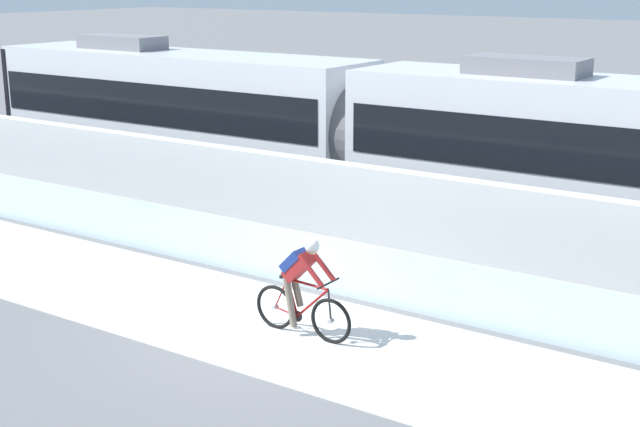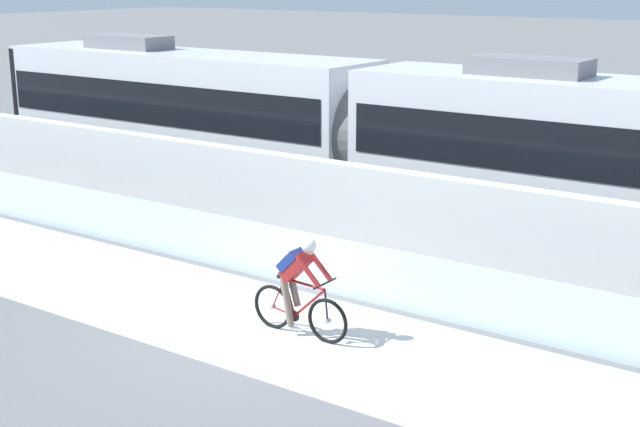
{
  "view_description": "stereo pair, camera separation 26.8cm",
  "coord_description": "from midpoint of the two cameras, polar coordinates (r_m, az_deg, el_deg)",
  "views": [
    {
      "loc": [
        8.1,
        -10.56,
        5.44
      ],
      "look_at": [
        -0.62,
        2.35,
        1.25
      ],
      "focal_mm": 50.26,
      "sensor_mm": 36.0,
      "label": 1
    },
    {
      "loc": [
        8.32,
        -10.4,
        5.44
      ],
      "look_at": [
        -0.62,
        2.35,
        1.25
      ],
      "focal_mm": 50.26,
      "sensor_mm": 36.0,
      "label": 2
    }
  ],
  "objects": [
    {
      "name": "concrete_barrier_wall",
      "position": [
        16.95,
        4.69,
        -0.33
      ],
      "size": [
        32.0,
        0.36,
        1.91
      ],
      "primitive_type": "cube",
      "color": "silver",
      "rests_on": "ground"
    },
    {
      "name": "glass_parapet",
      "position": [
        15.61,
        1.3,
        -3.36
      ],
      "size": [
        32.0,
        0.05,
        1.02
      ],
      "primitive_type": "cube",
      "color": "silver",
      "rests_on": "ground"
    },
    {
      "name": "tram_rail_near",
      "position": [
        19.31,
        8.37,
        -1.45
      ],
      "size": [
        32.0,
        0.08,
        0.01
      ],
      "primitive_type": "cube",
      "color": "#595654",
      "rests_on": "ground"
    },
    {
      "name": "tram",
      "position": [
        20.64,
        3.45,
        5.14
      ],
      "size": [
        22.56,
        2.54,
        3.81
      ],
      "color": "silver",
      "rests_on": "ground"
    },
    {
      "name": "cyclist_on_bike",
      "position": [
        13.74,
        -0.8,
        -4.69
      ],
      "size": [
        1.77,
        0.58,
        1.61
      ],
      "color": "black",
      "rests_on": "ground"
    },
    {
      "name": "bike_path_deck",
      "position": [
        14.38,
        -2.85,
        -7.17
      ],
      "size": [
        32.0,
        3.2,
        0.01
      ],
      "primitive_type": "cube",
      "color": "silver",
      "rests_on": "ground"
    },
    {
      "name": "ground_plane",
      "position": [
        14.38,
        -2.85,
        -7.19
      ],
      "size": [
        200.0,
        200.0,
        0.0
      ],
      "primitive_type": "plane",
      "color": "slate"
    },
    {
      "name": "tram_rail_far",
      "position": [
        20.56,
        10.18,
        -0.51
      ],
      "size": [
        32.0,
        0.08,
        0.01
      ],
      "primitive_type": "cube",
      "color": "#595654",
      "rests_on": "ground"
    }
  ]
}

